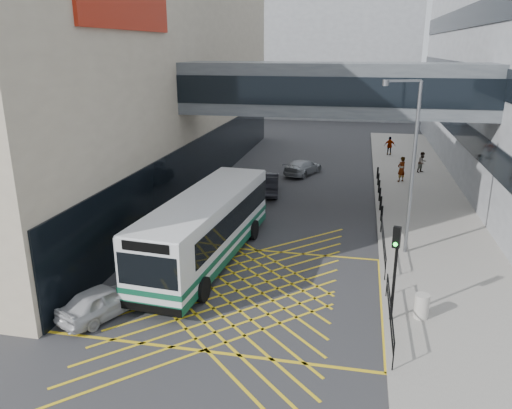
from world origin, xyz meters
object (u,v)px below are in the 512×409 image
Objects in this scene: bus at (207,226)px; pedestrian_c at (390,146)px; street_lamp at (410,158)px; car_dark at (267,183)px; pedestrian_a at (401,169)px; litter_bin at (422,306)px; car_white at (104,300)px; car_silver at (303,167)px; pedestrian_b at (422,162)px; traffic_light at (395,260)px.

bus is 6.88× the size of pedestrian_c.
bus is at bearing 176.50° from street_lamp.
pedestrian_a reaches higher than car_dark.
pedestrian_a is (9.42, 4.66, 0.34)m from car_dark.
car_dark is 5.16× the size of litter_bin.
street_lamp reaches higher than pedestrian_c.
street_lamp is 24.25m from pedestrian_c.
street_lamp is at bearing 19.91° from bus.
street_lamp reaches higher than car_white.
street_lamp reaches higher than bus.
street_lamp is (9.20, 2.52, 3.15)m from bus.
bus is 6.39m from car_white.
litter_bin is at bearing 128.58° from car_silver.
pedestrian_a reaches higher than pedestrian_b.
pedestrian_c is at bearing 65.20° from pedestrian_b.
pedestrian_a reaches higher than car_silver.
car_white is 34.46m from pedestrian_c.
traffic_light is at bearing -157.79° from litter_bin.
litter_bin is at bearing -106.28° from street_lamp.
bus is at bearing 19.84° from pedestrian_a.
pedestrian_a is at bearing -94.19° from car_white.
car_dark is 0.58× the size of street_lamp.
street_lamp is (0.85, 6.81, 2.31)m from traffic_light.
street_lamp is at bearing 123.41° from car_dark.
car_white is 1.05× the size of traffic_light.
bus is 3.17× the size of traffic_light.
car_dark is at bearing 171.38° from pedestrian_b.
traffic_light is 2.32m from litter_bin.
car_dark is at bearing 133.31° from traffic_light.
traffic_light is 0.45× the size of street_lamp.
traffic_light is 24.52m from pedestrian_b.
car_dark is 1.30× the size of traffic_light.
street_lamp is 14.64m from pedestrian_a.
traffic_light is at bearing -115.99° from street_lamp.
bus is 10.05m from street_lamp.
car_dark is 13.80m from pedestrian_b.
car_white is 14.90m from street_lamp.
street_lamp is 4.84× the size of pedestrian_c.
litter_bin is at bearing -17.38° from bus.
pedestrian_c reaches higher than car_silver.
street_lamp is 7.65m from litter_bin.
car_silver is (4.87, 23.71, 0.03)m from car_white.
car_dark is (0.64, 11.97, -0.99)m from bus.
street_lamp is at bearing 47.51° from pedestrian_a.
bus is 1.42× the size of street_lamp.
pedestrian_b is (2.43, 23.74, 0.36)m from litter_bin.
traffic_light is at bearing 46.32° from pedestrian_a.
car_dark is 2.83× the size of pedestrian_c.
car_white is (-2.37, -5.83, -1.13)m from bus.
traffic_light is at bearing 87.12° from pedestrian_c.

